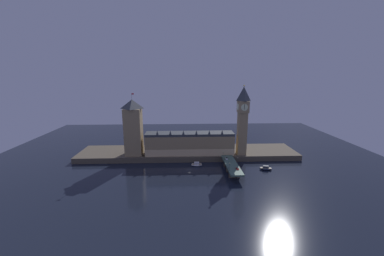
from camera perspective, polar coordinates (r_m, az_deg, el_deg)
The scene contains 16 objects.
ground_plane at distance 209.88m, azimuth -0.65°, elevation -10.12°, with size 400.00×400.00×0.00m, color black.
embankment at distance 245.41m, azimuth -0.91°, elevation -6.02°, with size 220.00×42.00×5.32m.
parliament_hall at distance 232.10m, azimuth -0.57°, elevation -3.69°, with size 85.86×17.75×25.49m.
clock_tower at distance 229.98m, azimuth 12.16°, elevation 2.27°, with size 10.40×10.51×67.32m.
victoria_tower at distance 233.07m, azimuth -14.04°, elevation 0.18°, with size 16.14×16.14×59.90m.
bridge at distance 207.58m, azimuth 9.58°, elevation -9.16°, with size 10.49×46.00×6.85m.
car_northbound_lead at distance 217.41m, azimuth 8.35°, elevation -7.31°, with size 1.92×4.54×1.46m.
car_southbound_lead at distance 196.83m, azimuth 10.95°, elevation -9.61°, with size 1.94×3.94×1.31m.
pedestrian_near_rail at distance 196.84m, azimuth 8.85°, elevation -9.44°, with size 0.38×0.38×1.67m.
pedestrian_mid_walk at distance 209.61m, azimuth 10.73°, elevation -8.11°, with size 0.38×0.38×1.69m.
pedestrian_far_rail at distance 216.53m, azimuth 7.77°, elevation -7.29°, with size 0.38×0.38×1.85m.
street_lamp_near at distance 190.84m, azimuth 9.06°, elevation -9.05°, with size 1.34×0.60×6.98m.
street_lamp_mid at distance 206.52m, azimuth 11.01°, elevation -7.56°, with size 1.34×0.60×6.20m.
street_lamp_far at distance 218.00m, azimuth 7.56°, elevation -6.23°, with size 1.34×0.60×6.83m.
boat_upstream at distance 218.59m, azimuth 1.14°, elevation -8.81°, with size 10.24×5.32×3.46m.
boat_downstream at distance 219.28m, azimuth 17.44°, elevation -9.32°, with size 11.26×6.08×3.77m.
Camera 1 is at (-5.29, -193.39, 81.37)m, focal length 22.00 mm.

